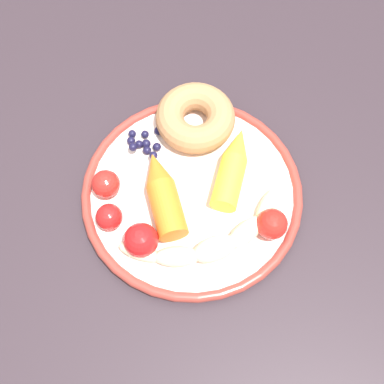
% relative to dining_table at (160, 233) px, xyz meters
% --- Properties ---
extents(ground_plane, '(6.00, 6.00, 0.00)m').
position_rel_dining_table_xyz_m(ground_plane, '(0.00, 0.00, -0.66)').
color(ground_plane, slate).
extents(dining_table, '(1.22, 0.78, 0.75)m').
position_rel_dining_table_xyz_m(dining_table, '(0.00, 0.00, 0.00)').
color(dining_table, '#2F242B').
rests_on(dining_table, ground_plane).
extents(plate, '(0.28, 0.28, 0.02)m').
position_rel_dining_table_xyz_m(plate, '(-0.03, 0.04, 0.10)').
color(plate, silver).
rests_on(plate, dining_table).
extents(banana, '(0.15, 0.17, 0.03)m').
position_rel_dining_table_xyz_m(banana, '(0.02, 0.08, 0.12)').
color(banana, beige).
rests_on(banana, plate).
extents(carrot_orange, '(0.12, 0.10, 0.04)m').
position_rel_dining_table_xyz_m(carrot_orange, '(-0.01, 0.01, 0.12)').
color(carrot_orange, orange).
rests_on(carrot_orange, plate).
extents(carrot_yellow, '(0.12, 0.04, 0.03)m').
position_rel_dining_table_xyz_m(carrot_yellow, '(-0.08, 0.08, 0.12)').
color(carrot_yellow, yellow).
rests_on(carrot_yellow, plate).
extents(donut, '(0.13, 0.13, 0.04)m').
position_rel_dining_table_xyz_m(donut, '(-0.13, 0.01, 0.12)').
color(donut, '#B37D50').
rests_on(donut, plate).
extents(blueberry_pile, '(0.05, 0.05, 0.02)m').
position_rel_dining_table_xyz_m(blueberry_pile, '(-0.08, -0.04, 0.11)').
color(blueberry_pile, '#191638').
rests_on(blueberry_pile, plate).
extents(tomato_near, '(0.04, 0.04, 0.04)m').
position_rel_dining_table_xyz_m(tomato_near, '(-0.02, 0.14, 0.12)').
color(tomato_near, red).
rests_on(tomato_near, plate).
extents(tomato_mid, '(0.04, 0.04, 0.04)m').
position_rel_dining_table_xyz_m(tomato_mid, '(-0.00, -0.06, 0.12)').
color(tomato_mid, red).
rests_on(tomato_mid, plate).
extents(tomato_far, '(0.04, 0.04, 0.04)m').
position_rel_dining_table_xyz_m(tomato_far, '(0.05, 0.01, 0.12)').
color(tomato_far, red).
rests_on(tomato_far, plate).
extents(tomato_extra, '(0.03, 0.03, 0.03)m').
position_rel_dining_table_xyz_m(tomato_extra, '(0.04, -0.04, 0.12)').
color(tomato_extra, red).
rests_on(tomato_extra, plate).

